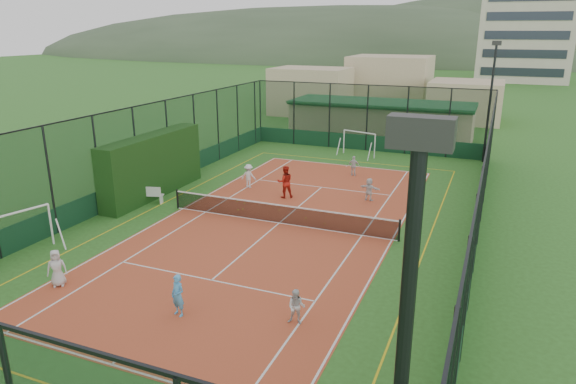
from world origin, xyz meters
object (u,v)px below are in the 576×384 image
object	(u,v)px
white_bench	(147,194)
futsal_goal_far	(359,144)
child_far_back	(369,189)
child_near_left	(57,268)
child_near_mid	(178,295)
child_far_left	(249,176)
child_far_right	(354,166)
clubhouse	(381,120)
futsal_goal_near	(19,234)
coach	(285,182)
floodlight_ne	(490,103)
child_near_right	(296,307)

from	to	relation	value
white_bench	futsal_goal_far	xyz separation A→B (m)	(7.75, 14.96, 0.39)
futsal_goal_far	white_bench	bearing A→B (deg)	-100.58
white_bench	child_far_back	xyz separation A→B (m)	(10.98, 4.97, 0.14)
child_near_left	child_near_mid	distance (m)	5.24
child_near_mid	child_far_left	xyz separation A→B (m)	(-4.24, 13.63, -0.01)
child_near_left	child_far_right	size ratio (longest dim) A/B	1.09
child_near_mid	child_far_left	distance (m)	14.27
clubhouse	child_far_back	xyz separation A→B (m)	(3.18, -16.92, -0.93)
futsal_goal_near	futsal_goal_far	distance (m)	24.00
child_far_left	coach	distance (m)	2.85
coach	futsal_goal_far	bearing A→B (deg)	-130.18
floodlight_ne	child_near_left	size ratio (longest dim) A/B	5.88
child_near_right	child_far_back	distance (m)	13.04
futsal_goal_near	coach	bearing A→B (deg)	-17.62
white_bench	coach	bearing A→B (deg)	13.37
clubhouse	white_bench	world-z (taller)	clubhouse
floodlight_ne	futsal_goal_near	bearing A→B (deg)	-125.53
futsal_goal_near	child_far_back	world-z (taller)	futsal_goal_near
futsal_goal_far	child_near_right	world-z (taller)	futsal_goal_far
child_far_right	coach	bearing A→B (deg)	66.38
child_near_left	child_far_back	world-z (taller)	child_near_left
floodlight_ne	child_near_left	bearing A→B (deg)	-118.05
clubhouse	child_near_mid	bearing A→B (deg)	-89.52
child_near_right	coach	xyz separation A→B (m)	(-5.29, 11.74, 0.31)
coach	child_near_mid	bearing A→B (deg)	62.90
futsal_goal_near	child_near_left	distance (m)	3.86
child_near_left	child_near_mid	xyz separation A→B (m)	(5.24, -0.05, 0.02)
futsal_goal_far	child_near_mid	distance (m)	24.00
floodlight_ne	white_bench	xyz separation A→B (m)	(-16.40, -16.49, -3.63)
child_far_back	floodlight_ne	bearing A→B (deg)	-101.99
clubhouse	child_far_right	distance (m)	12.48
white_bench	futsal_goal_near	world-z (taller)	futsal_goal_near
child_near_left	coach	bearing A→B (deg)	35.15
white_bench	futsal_goal_far	world-z (taller)	futsal_goal_far
child_near_mid	child_far_left	size ratio (longest dim) A/B	1.01
clubhouse	child_near_mid	xyz separation A→B (m)	(0.26, -30.93, -0.85)
child_near_mid	child_far_right	distance (m)	18.54
white_bench	child_near_mid	xyz separation A→B (m)	(8.06, -9.04, 0.23)
futsal_goal_far	child_far_left	bearing A→B (deg)	-93.93
futsal_goal_near	child_near_left	xyz separation A→B (m)	(3.55, -1.50, -0.21)
futsal_goal_far	child_far_left	xyz separation A→B (m)	(-3.92, -10.37, -0.17)
child_near_left	child_near_mid	bearing A→B (deg)	-39.11
clubhouse	child_near_right	distance (m)	30.22
futsal_goal_near	coach	size ratio (longest dim) A/B	1.58
futsal_goal_far	child_far_back	world-z (taller)	futsal_goal_far
futsal_goal_near	floodlight_ne	bearing A→B (deg)	-20.22
floodlight_ne	white_bench	size ratio (longest dim) A/B	4.64
child_far_back	coach	xyz separation A→B (m)	(-4.45, -1.27, 0.27)
futsal_goal_near	child_far_left	size ratio (longest dim) A/B	2.02
child_far_right	white_bench	bearing A→B (deg)	45.36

